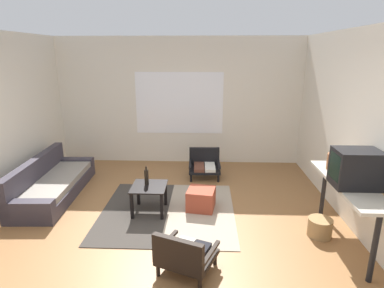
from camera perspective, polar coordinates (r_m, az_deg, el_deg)
name	(u,v)px	position (r m, az deg, el deg)	size (l,w,h in m)	color
ground_plane	(163,233)	(4.52, -5.29, -15.59)	(7.80, 7.80, 0.00)	olive
far_wall_with_window	(179,101)	(6.97, -2.26, 7.61)	(5.60, 0.13, 2.70)	silver
side_wall_right	(366,134)	(4.73, 28.69, 1.63)	(0.12, 6.60, 2.70)	silver
area_rug	(168,211)	(5.06, -4.31, -11.84)	(2.03, 2.02, 0.01)	#38332D
couch	(52,184)	(5.98, -23.78, -6.57)	(0.84, 2.11, 0.66)	#38333D
coffee_table	(149,192)	(4.93, -7.66, -8.42)	(0.52, 0.54, 0.43)	black
armchair_by_window	(204,164)	(6.30, 2.24, -3.61)	(0.62, 0.55, 0.54)	black
armchair_striped_foreground	(185,254)	(3.69, -1.35, -19.12)	(0.74, 0.71, 0.52)	black
ottoman_orange	(201,199)	(5.05, 1.63, -9.82)	(0.41, 0.41, 0.33)	#993D28
console_shelf	(348,189)	(4.42, 26.11, -7.20)	(0.44, 1.60, 0.84)	beige
crt_television	(356,168)	(4.21, 27.23, -3.89)	(0.51, 0.39, 0.45)	black
clay_vase	(336,161)	(4.72, 24.39, -2.82)	(0.25, 0.25, 0.31)	#935B38
glass_bottle	(146,177)	(4.91, -8.14, -5.83)	(0.06, 0.06, 0.29)	black
wicker_basket	(320,227)	(4.71, 21.86, -13.66)	(0.32, 0.32, 0.25)	#9E7A4C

